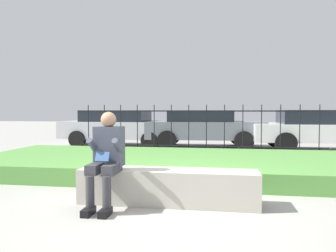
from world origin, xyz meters
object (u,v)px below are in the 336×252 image
at_px(car_parked_left, 120,127).
at_px(car_parked_right, 326,129).
at_px(stone_bench, 168,189).
at_px(person_seated_reader, 106,155).
at_px(car_parked_center, 204,127).

bearing_deg(car_parked_left, car_parked_right, -2.26).
bearing_deg(car_parked_right, stone_bench, -121.90).
height_order(person_seated_reader, car_parked_left, car_parked_left).
distance_m(stone_bench, person_seated_reader, 0.97).
distance_m(car_parked_right, car_parked_left, 6.95).
relative_size(stone_bench, person_seated_reader, 1.94).
xyz_separation_m(stone_bench, person_seated_reader, (-0.79, -0.28, 0.49)).
relative_size(car_parked_right, car_parked_left, 1.10).
distance_m(person_seated_reader, car_parked_center, 7.37).
bearing_deg(person_seated_reader, car_parked_center, 82.73).
bearing_deg(car_parked_center, person_seated_reader, -100.40).
xyz_separation_m(car_parked_center, car_parked_left, (-3.06, -0.00, -0.01)).
height_order(person_seated_reader, car_parked_center, car_parked_center).
distance_m(person_seated_reader, car_parked_left, 7.61).
bearing_deg(car_parked_center, car_parked_right, -9.90).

